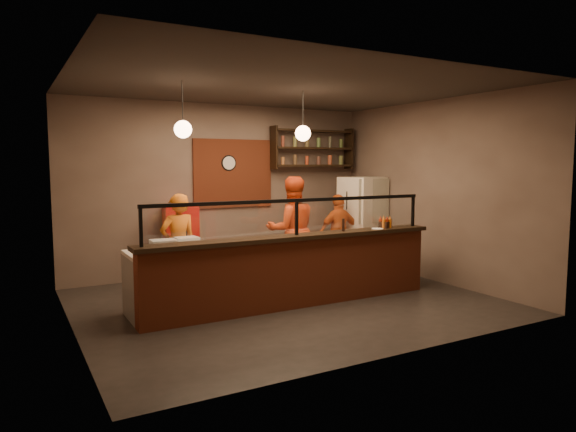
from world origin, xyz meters
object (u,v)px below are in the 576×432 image
cook_left (178,246)px  fridge (362,222)px  red_cooler (181,244)px  pepper_mill (343,225)px  cook_right (339,233)px  cook_mid (292,230)px  condiment_caddy (385,225)px  wall_clock (229,163)px  pizza_dough (291,239)px

cook_left → fridge: size_ratio=0.89×
red_cooler → pepper_mill: 3.06m
cook_right → red_cooler: (-2.90, 0.72, -0.08)m
cook_left → red_cooler: size_ratio=1.22×
cook_mid → condiment_caddy: (0.94, -1.39, 0.18)m
wall_clock → pepper_mill: size_ratio=1.55×
pepper_mill → fridge: bearing=46.1°
cook_mid → cook_left: bearing=14.8°
cook_left → condiment_caddy: cook_left is taller
fridge → red_cooler: bearing=159.2°
wall_clock → cook_mid: bearing=-65.3°
cook_left → cook_mid: (2.06, 0.04, 0.12)m
wall_clock → cook_right: bearing=-29.3°
pizza_dough → pepper_mill: size_ratio=2.74×
cook_mid → pizza_dough: bearing=72.9°
pizza_dough → condiment_caddy: condiment_caddy is taller
fridge → red_cooler: (-3.56, 0.60, -0.24)m
wall_clock → cook_mid: size_ratio=0.16×
cook_right → fridge: size_ratio=0.83×
cook_left → condiment_caddy: (2.99, -1.35, 0.30)m
cook_right → condiment_caddy: bearing=83.4°
wall_clock → fridge: bearing=-20.0°
fridge → cook_left: bearing=175.7°
pepper_mill → condiment_caddy: bearing=1.4°
fridge → pepper_mill: 2.57m
cook_mid → pizza_dough: (-0.49, -0.83, -0.03)m
cook_right → fridge: bearing=-166.3°
cook_left → pepper_mill: cook_left is taller
wall_clock → cook_mid: (0.62, -1.35, -1.17)m
condiment_caddy → pepper_mill: pepper_mill is taller
cook_mid → cook_right: bearing=-151.9°
wall_clock → condiment_caddy: size_ratio=1.62×
cook_left → condiment_caddy: size_ratio=8.78×
red_cooler → condiment_caddy: bearing=-34.6°
cook_left → pepper_mill: 2.58m
cook_right → cook_left: bearing=9.1°
cook_left → pizza_dough: 1.75m
cook_left → cook_right: (3.28, 0.35, -0.06)m
cook_left → pizza_dough: cook_left is taller
fridge → pepper_mill: fridge is taller
wall_clock → pizza_dough: bearing=-86.7°
fridge → pepper_mill: size_ratio=9.43×
cook_mid → red_cooler: size_ratio=1.39×
pizza_dough → cook_left: bearing=153.1°
wall_clock → fridge: (2.50, -0.91, -1.19)m
cook_mid → fridge: (1.88, 0.44, -0.02)m
cook_mid → fridge: cook_mid is taller
cook_mid → condiment_caddy: size_ratio=10.06×
red_cooler → wall_clock: bearing=24.6°
cook_left → cook_mid: bearing=173.5°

